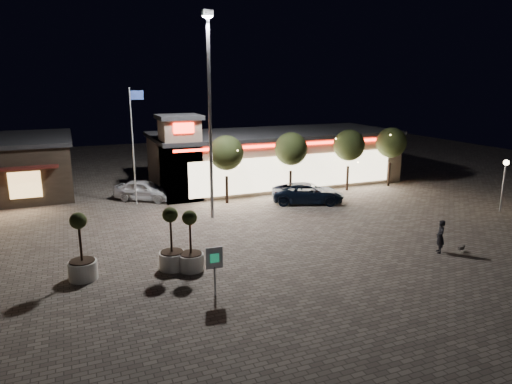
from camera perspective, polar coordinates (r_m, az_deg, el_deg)
name	(u,v)px	position (r m, az deg, el deg)	size (l,w,h in m)	color
ground	(222,269)	(21.36, -4.30, -9.62)	(90.00, 90.00, 0.00)	slate
retail_building	(270,157)	(38.31, 1.81, 4.42)	(20.40, 8.40, 6.10)	tan
floodlight_pole	(210,105)	(27.87, -5.80, 10.75)	(0.60, 0.40, 12.38)	gray
flagpole	(134,137)	(32.15, -15.03, 6.69)	(0.95, 0.10, 8.00)	white
lamp_post_east	(505,175)	(33.73, 28.64, 1.83)	(0.36, 0.36, 3.48)	gray
string_tree_a	(226,153)	(31.68, -3.74, 4.87)	(2.42, 2.42, 4.79)	#332319
string_tree_b	(291,149)	(33.59, 4.40, 5.37)	(2.42, 2.42, 4.79)	#332319
string_tree_c	(349,145)	(36.10, 11.55, 5.73)	(2.42, 2.42, 4.79)	#332319
string_tree_d	(391,143)	(38.45, 16.54, 5.92)	(2.42, 2.42, 4.79)	#332319
pickup_truck	(308,193)	(32.46, 6.49, -0.12)	(2.34, 5.07, 1.41)	black
white_sedan	(144,190)	(33.90, -13.77, 0.24)	(1.76, 4.37, 1.49)	white
pedestrian	(440,237)	(24.77, 22.04, -5.18)	(0.62, 0.41, 1.70)	black
dog	(462,247)	(25.50, 24.34, -6.31)	(0.46, 0.21, 0.25)	#59514C
planter_left	(82,259)	(21.37, -20.93, -7.82)	(1.23, 1.23, 3.03)	silver
planter_mid	(172,250)	(21.40, -10.48, -7.15)	(1.20, 1.20, 2.95)	silver
planter_right	(191,252)	(21.14, -8.15, -7.41)	(1.16, 1.16, 2.84)	silver
valet_sign	(214,262)	(18.41, -5.22, -8.71)	(0.68, 0.13, 2.07)	gray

